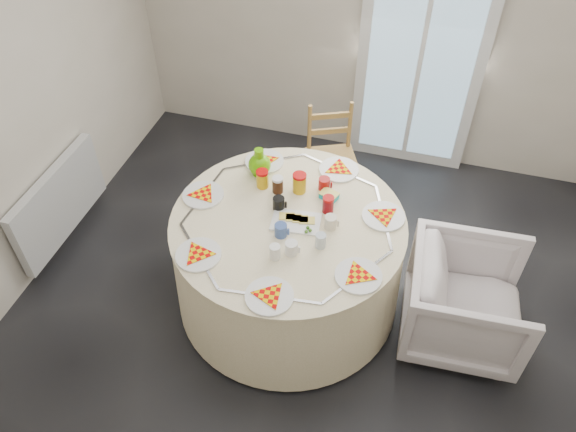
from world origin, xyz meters
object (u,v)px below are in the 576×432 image
(table, at_px, (288,261))
(armchair, at_px, (468,297))
(wooden_chair, at_px, (332,154))
(green_pitcher, at_px, (259,161))
(radiator, at_px, (60,203))

(table, distance_m, armchair, 1.17)
(wooden_chair, xyz_separation_m, armchair, (1.12, -1.06, -0.08))
(green_pitcher, bearing_deg, armchair, -27.94)
(radiator, distance_m, green_pitcher, 1.58)
(radiator, xyz_separation_m, green_pitcher, (1.47, 0.31, 0.49))
(green_pitcher, bearing_deg, table, -65.38)
(radiator, distance_m, wooden_chair, 2.09)
(green_pitcher, bearing_deg, radiator, 177.46)
(wooden_chair, xyz_separation_m, green_pitcher, (-0.35, -0.70, 0.40))
(radiator, xyz_separation_m, armchair, (2.94, -0.05, 0.01))
(table, bearing_deg, armchair, 1.27)
(wooden_chair, height_order, green_pitcher, green_pitcher)
(radiator, relative_size, table, 0.66)
(table, bearing_deg, green_pitcher, 129.04)
(wooden_chair, distance_m, green_pitcher, 0.88)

